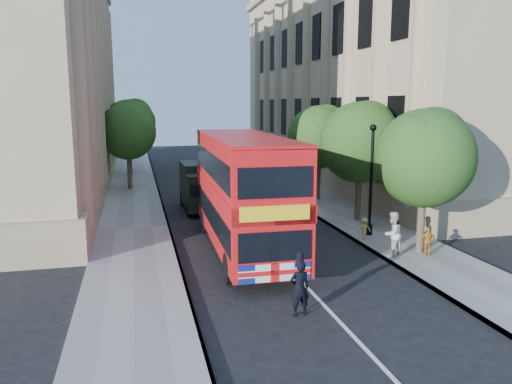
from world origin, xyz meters
TOP-DOWN VIEW (x-y plane):
  - ground at (0.00, 0.00)m, footprint 120.00×120.00m
  - pavement_right at (5.75, 10.00)m, footprint 3.50×80.00m
  - pavement_left at (-5.75, 10.00)m, footprint 3.50×80.00m
  - building_right at (13.80, 24.00)m, footprint 12.00×38.00m
  - building_left at (-13.80, 24.00)m, footprint 12.00×38.00m
  - tree_right_near at (5.84, 3.03)m, footprint 4.00×4.00m
  - tree_right_mid at (5.84, 9.03)m, footprint 4.20×4.20m
  - tree_right_far at (5.84, 15.03)m, footprint 4.00×4.00m
  - tree_left_far at (-5.96, 22.03)m, footprint 4.00×4.00m
  - tree_left_back at (-5.96, 30.03)m, footprint 4.20×4.20m
  - lamp_post at (5.00, 6.00)m, footprint 0.32×0.32m
  - double_decker_bus at (-1.20, 5.16)m, footprint 3.00×10.47m
  - box_van at (-1.92, 13.89)m, footprint 2.03×4.81m
  - police_constable at (-0.99, -1.60)m, footprint 0.64×0.44m
  - woman_pedestrian at (4.40, 2.76)m, footprint 1.09×0.99m
  - child_a at (5.83, 2.47)m, footprint 0.74×0.43m
  - child_b at (4.40, 5.32)m, footprint 0.68×0.42m

SIDE VIEW (x-z plane):
  - ground at x=0.00m, z-range 0.00..0.00m
  - pavement_right at x=5.75m, z-range 0.00..0.12m
  - pavement_left at x=-5.75m, z-range 0.00..0.12m
  - child_b at x=4.40m, z-range 0.12..1.12m
  - child_a at x=5.83m, z-range 0.12..1.31m
  - police_constable at x=-0.99m, z-range 0.00..1.69m
  - woman_pedestrian at x=4.40m, z-range 0.12..1.94m
  - box_van at x=-1.92m, z-range -0.03..2.70m
  - lamp_post at x=5.00m, z-range -0.07..5.09m
  - double_decker_bus at x=-1.20m, z-range 0.25..5.06m
  - tree_right_near at x=5.84m, z-range 1.21..7.29m
  - tree_right_far at x=5.84m, z-range 1.24..7.39m
  - tree_left_far at x=-5.96m, z-range 1.30..7.59m
  - tree_right_mid at x=5.84m, z-range 1.26..7.63m
  - tree_left_back at x=-5.96m, z-range 1.38..8.03m
  - building_right at x=13.80m, z-range 0.00..18.00m
  - building_left at x=-13.80m, z-range 0.00..18.00m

